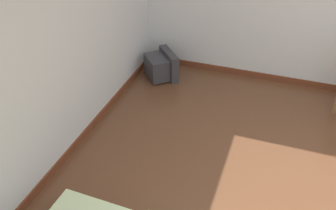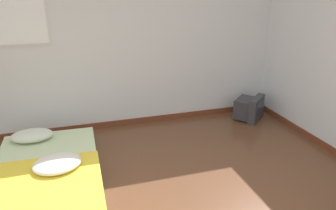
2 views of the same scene
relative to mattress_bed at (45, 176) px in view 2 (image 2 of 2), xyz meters
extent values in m
cube|color=silver|center=(1.02, 1.40, 1.18)|extent=(7.43, 0.06, 2.60)
cube|color=brown|center=(1.02, 1.36, -0.08)|extent=(7.43, 0.02, 0.09)
cube|color=silver|center=(-0.30, 1.36, 1.57)|extent=(0.97, 0.01, 0.80)
cube|color=white|center=(-0.30, 1.36, 1.57)|extent=(0.90, 0.01, 0.73)
cube|color=beige|center=(0.00, 0.01, -0.03)|extent=(1.20, 2.06, 0.19)
ellipsoid|color=silver|center=(-0.17, 0.81, 0.13)|extent=(0.53, 0.36, 0.14)
cube|color=yellow|center=(-0.01, -0.37, 0.09)|extent=(1.19, 1.21, 0.05)
ellipsoid|color=silver|center=(0.14, -0.04, 0.15)|extent=(0.61, 0.57, 0.11)
cube|color=#333338|center=(3.04, 1.06, 0.05)|extent=(0.47, 0.46, 0.31)
cube|color=#333338|center=(3.16, 0.92, 0.07)|extent=(0.44, 0.41, 0.39)
cube|color=#283342|center=(3.20, 0.88, 0.08)|extent=(0.31, 0.27, 0.28)
camera|label=1|loc=(-1.33, -0.66, 2.62)|focal=40.00mm
camera|label=2|loc=(0.36, -3.30, 1.97)|focal=35.00mm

